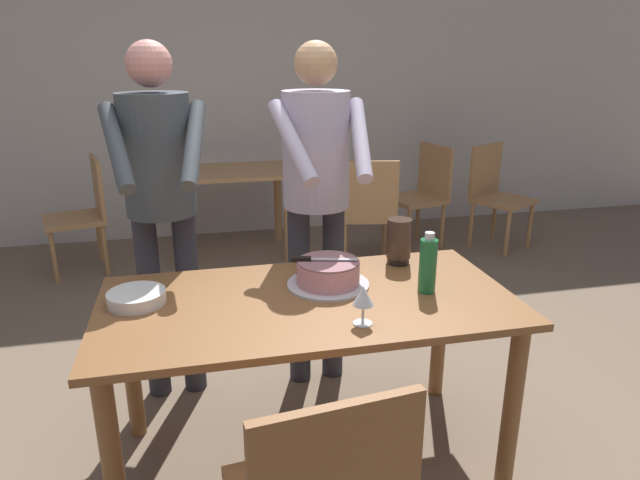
% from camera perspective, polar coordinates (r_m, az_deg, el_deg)
% --- Properties ---
extents(ground_plane, '(14.00, 14.00, 0.00)m').
position_cam_1_polar(ground_plane, '(2.61, -1.09, -21.12)').
color(ground_plane, '#7A6651').
extents(back_wall, '(10.00, 0.12, 2.70)m').
position_cam_1_polar(back_wall, '(5.38, -8.86, 14.91)').
color(back_wall, beige).
rests_on(back_wall, ground_plane).
extents(main_dining_table, '(1.62, 0.82, 0.75)m').
position_cam_1_polar(main_dining_table, '(2.26, -1.18, -8.59)').
color(main_dining_table, brown).
rests_on(main_dining_table, ground_plane).
extents(cake_on_platter, '(0.34, 0.34, 0.11)m').
position_cam_1_polar(cake_on_platter, '(2.31, 0.83, -3.47)').
color(cake_on_platter, silver).
rests_on(cake_on_platter, main_dining_table).
extents(cake_knife, '(0.27, 0.08, 0.02)m').
position_cam_1_polar(cake_knife, '(2.29, -0.96, -1.96)').
color(cake_knife, silver).
rests_on(cake_knife, cake_on_platter).
extents(plate_stack, '(0.22, 0.22, 0.05)m').
position_cam_1_polar(plate_stack, '(2.27, -18.12, -5.58)').
color(plate_stack, white).
rests_on(plate_stack, main_dining_table).
extents(wine_glass_near, '(0.08, 0.08, 0.14)m').
position_cam_1_polar(wine_glass_near, '(1.98, 4.42, -5.81)').
color(wine_glass_near, silver).
rests_on(wine_glass_near, main_dining_table).
extents(water_bottle, '(0.07, 0.07, 0.25)m').
position_cam_1_polar(water_bottle, '(2.27, 10.89, -2.49)').
color(water_bottle, '#1E6B38').
rests_on(water_bottle, main_dining_table).
extents(hurricane_lamp, '(0.11, 0.11, 0.21)m').
position_cam_1_polar(hurricane_lamp, '(2.56, 8.02, -0.10)').
color(hurricane_lamp, black).
rests_on(hurricane_lamp, main_dining_table).
extents(person_cutting_cake, '(0.47, 0.56, 1.72)m').
position_cam_1_polar(person_cutting_cake, '(2.72, -0.35, 5.96)').
color(person_cutting_cake, '#2D2D38').
rests_on(person_cutting_cake, ground_plane).
extents(person_standing_beside, '(0.47, 0.56, 1.72)m').
position_cam_1_polar(person_standing_beside, '(2.69, -15.91, 5.12)').
color(person_standing_beside, '#2D2D38').
rests_on(person_standing_beside, ground_plane).
extents(background_table, '(1.00, 0.70, 0.74)m').
position_cam_1_polar(background_table, '(4.79, -8.90, 5.13)').
color(background_table, tan).
rests_on(background_table, ground_plane).
extents(background_chair_0, '(0.54, 0.54, 0.90)m').
position_cam_1_polar(background_chair_0, '(4.76, -22.89, 2.74)').
color(background_chair_0, tan).
rests_on(background_chair_0, ground_plane).
extents(background_chair_1, '(0.59, 0.59, 0.90)m').
position_cam_1_polar(background_chair_1, '(5.23, 17.45, 4.67)').
color(background_chair_1, tan).
rests_on(background_chair_1, ground_plane).
extents(background_chair_2, '(0.53, 0.53, 0.90)m').
position_cam_1_polar(background_chair_2, '(5.09, 10.34, 4.85)').
color(background_chair_2, tan).
rests_on(background_chair_2, ground_plane).
extents(background_chair_3, '(0.52, 0.52, 0.90)m').
position_cam_1_polar(background_chair_3, '(4.45, 4.81, 3.13)').
color(background_chair_3, tan).
rests_on(background_chair_3, ground_plane).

